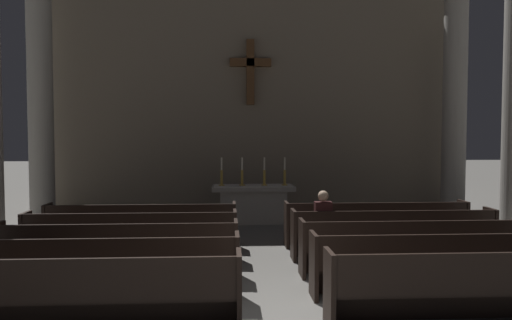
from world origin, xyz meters
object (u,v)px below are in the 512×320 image
pew_right_row_2 (444,264)px  pew_right_row_4 (393,234)px  pew_right_row_1 (482,287)px  candlestick_outer_left (222,176)px  column_left_third (41,107)px  pew_left_row_3 (118,251)px  lone_worshipper (322,223)px  pew_left_row_2 (101,269)px  pew_right_row_5 (376,223)px  candlestick_outer_right (285,176)px  altar (253,203)px  pew_left_row_5 (142,226)px  column_right_third (454,108)px  candlestick_inner_right (264,176)px  candlestick_inner_left (242,176)px  pew_left_row_4 (131,237)px  pew_left_row_1 (77,294)px  pew_right_row_3 (415,247)px

pew_right_row_2 → pew_right_row_4: (0.00, 2.20, 0.00)m
pew_right_row_2 → pew_right_row_1: bearing=-90.0°
candlestick_outer_left → column_left_third: bearing=175.8°
pew_left_row_3 → column_left_third: bearing=120.3°
column_left_third → lone_worshipper: 8.42m
pew_left_row_2 → pew_left_row_3: 1.10m
pew_left_row_2 → pew_right_row_5: size_ratio=1.00×
candlestick_outer_right → pew_right_row_2: bearing=-75.4°
pew_right_row_1 → altar: 7.74m
candlestick_outer_left → candlestick_outer_right: same height
pew_left_row_3 → pew_left_row_5: bearing=90.0°
column_right_third → candlestick_inner_right: column_right_third is taller
column_right_third → column_left_third: bearing=180.0°
pew_left_row_3 → candlestick_outer_right: bearing=57.1°
pew_right_row_1 → pew_right_row_2: same height
pew_right_row_2 → column_left_third: (-8.16, 6.59, 2.64)m
pew_right_row_4 → pew_right_row_1: bearing=-90.0°
candlestick_inner_left → candlestick_outer_right: size_ratio=1.00×
pew_left_row_4 → lone_worshipper: size_ratio=2.95×
pew_right_row_1 → lone_worshipper: (-1.37, 3.35, 0.22)m
pew_left_row_5 → candlestick_outer_left: (1.62, 2.93, 0.78)m
pew_left_row_2 → pew_right_row_4: 5.42m
pew_left_row_1 → candlestick_outer_right: candlestick_outer_right is taller
pew_right_row_3 → pew_left_row_2: bearing=-167.4°
pew_right_row_5 → column_right_third: size_ratio=0.61×
pew_left_row_5 → pew_right_row_3: same height
candlestick_outer_right → pew_left_row_1: bearing=-114.4°
candlestick_inner_right → pew_right_row_5: bearing=-53.4°
pew_left_row_4 → pew_left_row_5: bearing=90.0°
pew_left_row_3 → pew_right_row_1: size_ratio=1.00×
lone_worshipper → pew_right_row_5: bearing=37.9°
column_right_third → candlestick_outer_left: bearing=-176.9°
pew_left_row_3 → pew_left_row_1: bearing=-90.0°
pew_right_row_1 → candlestick_outer_right: bearing=102.5°
pew_right_row_5 → candlestick_inner_left: size_ratio=5.17×
altar → pew_left_row_3: bearing=-115.7°
pew_right_row_1 → column_left_third: bearing=136.7°
pew_left_row_2 → pew_left_row_3: size_ratio=1.00×
column_right_third → candlestick_outer_right: size_ratio=8.48×
candlestick_outer_left → candlestick_inner_left: bearing=0.0°
candlestick_outer_left → pew_right_row_3: bearing=-57.1°
candlestick_outer_left → candlestick_inner_right: 1.15m
column_left_third → candlestick_outer_right: bearing=-3.1°
pew_left_row_4 → pew_right_row_3: 5.07m
pew_right_row_5 → column_left_third: bearing=158.1°
pew_left_row_5 → pew_right_row_3: bearing=-24.0°
pew_left_row_3 → altar: bearing=64.3°
pew_left_row_4 → candlestick_inner_right: 4.95m
pew_left_row_5 → pew_right_row_2: (4.95, -3.31, 0.00)m
pew_left_row_5 → column_right_third: (8.16, 3.28, 2.64)m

